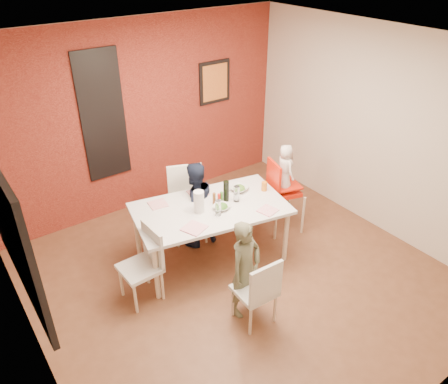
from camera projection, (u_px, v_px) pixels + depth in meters
ground at (238, 277)px, 5.29m from camera, size 4.50×4.50×0.00m
ceiling at (244, 48)px, 3.91m from camera, size 4.50×4.50×0.02m
wall_back at (144, 117)px, 6.17m from camera, size 4.50×0.02×2.70m
wall_front at (438, 306)px, 3.03m from camera, size 4.50×0.02×2.70m
wall_left at (17, 259)px, 3.47m from camera, size 0.02×4.50×2.70m
wall_right at (376, 131)px, 5.73m from camera, size 0.02×4.50×2.70m
brick_accent_wall at (144, 117)px, 6.16m from camera, size 4.50×0.02×2.70m
picture_window_frame at (8, 226)px, 3.52m from camera, size 0.05×1.70×1.30m
picture_window_pane at (10, 225)px, 3.53m from camera, size 0.02×1.55×1.15m
glassblock_strip at (103, 116)px, 5.77m from camera, size 0.55×0.03×1.70m
glassblock_surround at (103, 117)px, 5.77m from camera, size 0.60×0.03×1.76m
art_print_frame at (215, 82)px, 6.59m from camera, size 0.54×0.03×0.64m
art_print_canvas at (215, 82)px, 6.58m from camera, size 0.44×0.01×0.54m
dining_table at (210, 212)px, 5.27m from camera, size 1.99×1.36×0.76m
chair_near at (259, 290)px, 4.43m from camera, size 0.40×0.40×0.84m
chair_far at (187, 199)px, 5.79m from camera, size 0.60×0.60×0.99m
chair_left at (146, 260)px, 4.79m from camera, size 0.43×0.43×0.89m
high_chair at (281, 189)px, 5.84m from camera, size 0.54×0.54×1.05m
child_near at (245, 269)px, 4.54m from camera, size 0.47×0.36×1.14m
child_far at (195, 205)px, 5.58m from camera, size 0.59×0.47×1.18m
toddler at (285, 168)px, 5.69m from camera, size 0.26×0.35×0.65m
plate_near_left at (194, 228)px, 4.85m from camera, size 0.30×0.30×0.01m
plate_far_mid at (198, 193)px, 5.51m from camera, size 0.25×0.25×0.01m
plate_near_right at (268, 210)px, 5.16m from camera, size 0.24×0.24×0.01m
plate_far_left at (158, 204)px, 5.28m from camera, size 0.23×0.23×0.01m
salad_bowl_a at (222, 207)px, 5.19m from camera, size 0.26×0.26×0.05m
salad_bowl_b at (239, 189)px, 5.56m from camera, size 0.28×0.28×0.05m
wine_bottle at (226, 191)px, 5.29m from camera, size 0.07×0.07×0.27m
wine_glass_a at (218, 208)px, 5.03m from camera, size 0.07×0.07×0.20m
wine_glass_b at (237, 194)px, 5.30m from camera, size 0.07×0.07×0.21m
paper_towel_roll at (199, 202)px, 5.08m from camera, size 0.12×0.12×0.27m
condiment_red at (219, 199)px, 5.26m from camera, size 0.04×0.04×0.14m
condiment_green at (222, 198)px, 5.27m from camera, size 0.04×0.04×0.15m
condiment_brown at (214, 199)px, 5.25m from camera, size 0.04×0.04×0.15m
sippy_cup at (264, 186)px, 5.54m from camera, size 0.07×0.07×0.12m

